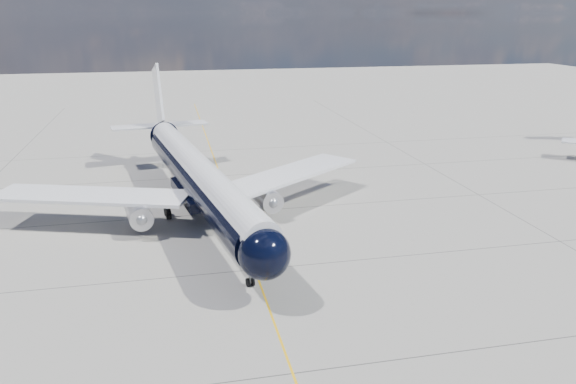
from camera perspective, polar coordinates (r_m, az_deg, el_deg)
The scene contains 3 objects.
ground at distance 67.46m, azimuth -6.03°, elevation -0.66°, with size 320.00×320.00×0.00m, color gray.
taxiway_centerline at distance 62.76m, azimuth -5.52°, elevation -2.06°, with size 0.16×160.00×0.01m, color #EEAD0C.
main_airliner at distance 61.38m, azimuth -9.31°, elevation 1.79°, with size 41.17×50.61×14.67m.
Camera 1 is at (-6.49, -33.73, 21.14)m, focal length 35.00 mm.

